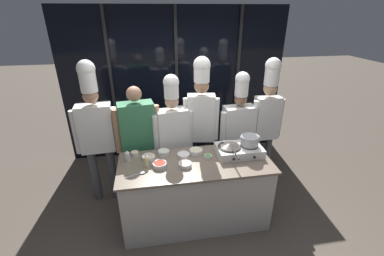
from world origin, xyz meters
The scene contains 23 objects.
ground_plane centered at (0.00, 0.00, 0.00)m, with size 24.00×24.00×0.00m, color brown.
window_wall_back centered at (0.00, 1.93, 1.35)m, with size 4.00×0.09×2.70m.
demo_counter centered at (0.00, 0.00, 0.45)m, with size 1.89×0.79×0.90m.
portable_stove centered at (0.59, 0.10, 0.96)m, with size 0.58×0.39×0.12m.
frying_pan centered at (0.46, 0.09, 1.05)m, with size 0.30×0.51×0.05m.
stock_pot centered at (0.72, 0.10, 1.09)m, with size 0.26×0.23×0.13m.
squeeze_bottle_clear centered at (-0.82, 0.16, 0.98)m, with size 0.06×0.06×0.15m.
squeeze_bottle_oil centered at (-0.60, 0.01, 0.98)m, with size 0.06×0.06×0.17m.
prep_bowl_scallions centered at (0.18, 0.07, 0.93)m, with size 0.09×0.09×0.04m.
prep_bowl_noodles centered at (0.05, 0.21, 0.93)m, with size 0.17×0.17×0.06m.
prep_bowl_bean_sprouts centered at (-0.37, 0.25, 0.94)m, with size 0.15×0.15×0.06m.
prep_bowl_chicken centered at (-0.57, 0.17, 0.93)m, with size 0.17×0.17×0.04m.
prep_bowl_rice centered at (-0.12, 0.17, 0.92)m, with size 0.16×0.16×0.04m.
prep_bowl_ginger centered at (-0.74, 0.30, 0.93)m, with size 0.10×0.10×0.05m.
prep_bowl_chili_flakes centered at (-0.44, -0.03, 0.94)m, with size 0.17×0.17×0.06m.
prep_bowl_shrimp centered at (-0.14, -0.07, 0.93)m, with size 0.16×0.16×0.05m.
serving_spoon_slotted centered at (-0.68, -0.15, 0.91)m, with size 0.23×0.11×0.02m.
chef_head centered at (-1.25, 0.66, 1.18)m, with size 0.59×0.26×2.07m.
person_guest centered at (-0.70, 0.60, 1.04)m, with size 0.61×0.30×1.73m.
chef_sous centered at (-0.22, 0.58, 1.08)m, with size 0.56×0.29×1.87m.
chef_line centered at (0.21, 0.69, 1.26)m, with size 0.50×0.26×2.07m.
chef_pastry centered at (0.77, 0.65, 1.04)m, with size 0.60×0.27×1.85m.
chef_apprentice centered at (1.20, 0.66, 1.22)m, with size 0.48×0.22×2.03m.
Camera 1 is at (-0.49, -2.65, 2.61)m, focal length 24.00 mm.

